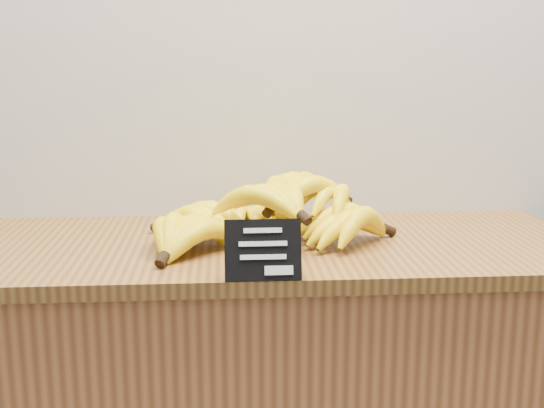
# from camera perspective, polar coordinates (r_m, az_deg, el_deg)

# --- Properties ---
(counter_top) EXTENTS (1.32, 0.54, 0.03)m
(counter_top) POSITION_cam_1_polar(r_m,az_deg,el_deg) (1.45, -0.14, -3.65)
(counter_top) COLOR brown
(counter_top) RESTS_ON counter
(chalkboard_sign) EXTENTS (0.13, 0.03, 0.10)m
(chalkboard_sign) POSITION_cam_1_polar(r_m,az_deg,el_deg) (1.19, -0.76, -3.87)
(chalkboard_sign) COLOR black
(chalkboard_sign) RESTS_ON counter_top
(banana_pile) EXTENTS (0.59, 0.38, 0.13)m
(banana_pile) POSITION_cam_1_polar(r_m,az_deg,el_deg) (1.44, -0.55, -0.71)
(banana_pile) COLOR #FFE80A
(banana_pile) RESTS_ON counter_top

